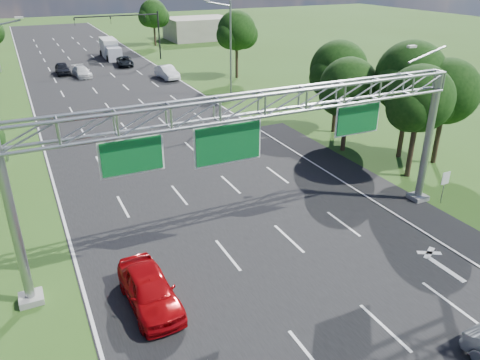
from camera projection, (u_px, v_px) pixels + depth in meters
ground at (157, 138)px, 39.51m from camera, size 220.00×220.00×0.00m
road at (157, 138)px, 39.51m from camera, size 18.00×180.00×0.02m
road_flare at (380, 190)px, 30.45m from camera, size 3.00×30.00×0.02m
sign_gantry at (263, 116)px, 22.03m from camera, size 23.50×1.00×9.56m
regulatory_sign at (445, 181)px, 28.21m from camera, size 0.60×0.08×2.10m
traffic_signal at (135, 25)px, 68.89m from camera, size 12.21×0.24×7.00m
streetlight_r_mid at (229, 45)px, 49.79m from camera, size 2.97×0.22×10.16m
tree_cluster_right at (390, 85)px, 34.26m from camera, size 9.91×14.60×8.68m
tree_verge_rd at (237, 32)px, 58.21m from camera, size 5.76×4.80×8.28m
tree_verge_re at (154, 15)px, 82.13m from camera, size 5.76×4.80×7.84m
building_right at (199, 28)px, 90.62m from camera, size 12.00×9.00×4.00m
red_coupe at (150, 289)px, 19.92m from camera, size 2.09×4.83×1.62m
car_queue_a at (82, 72)px, 60.76m from camera, size 2.25×4.67×1.31m
car_queue_b at (125, 61)px, 67.19m from camera, size 2.73×4.86×1.28m
car_queue_c at (63, 69)px, 62.15m from camera, size 1.75×4.34×1.48m
car_queue_d at (167, 72)px, 59.73m from camera, size 2.08×5.01×1.61m
box_truck at (110, 49)px, 72.63m from camera, size 2.42×7.55×2.83m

